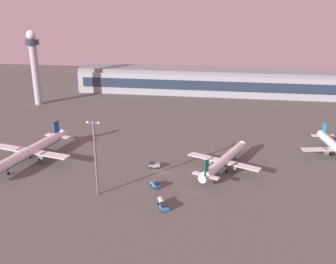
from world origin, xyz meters
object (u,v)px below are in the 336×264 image
object	(u,v)px
fuel_truck	(163,204)
airplane_taxiway_distant	(30,152)
cargo_loader	(155,184)
control_tower	(34,63)
airplane_terminal_side	(224,161)
baggage_tractor	(154,165)
apron_light_west	(95,154)

from	to	relation	value
fuel_truck	airplane_taxiway_distant	bearing A→B (deg)	-49.36
fuel_truck	cargo_loader	distance (m)	14.22
control_tower	airplane_terminal_side	distance (m)	138.60
control_tower	fuel_truck	world-z (taller)	control_tower
control_tower	baggage_tractor	bearing A→B (deg)	-42.79
control_tower	apron_light_west	world-z (taller)	control_tower
control_tower	airplane_terminal_side	xyz separation A→B (m)	(112.96, -77.36, -21.59)
airplane_taxiway_distant	apron_light_west	xyz separation A→B (m)	(35.33, -22.29, 10.72)
airplane_terminal_side	apron_light_west	distance (m)	50.89
cargo_loader	apron_light_west	bearing A→B (deg)	-16.90
airplane_taxiway_distant	fuel_truck	xyz separation A→B (m)	(58.71, -27.91, -2.99)
airplane_terminal_side	cargo_loader	distance (m)	29.98
apron_light_west	fuel_truck	bearing A→B (deg)	-13.50
airplane_taxiway_distant	apron_light_west	distance (m)	43.12
cargo_loader	control_tower	bearing A→B (deg)	-86.52
control_tower	cargo_loader	size ratio (longest dim) A/B	9.93
airplane_terminal_side	fuel_truck	bearing A→B (deg)	-97.50
airplane_taxiway_distant	airplane_terminal_side	xyz separation A→B (m)	(77.56, 3.71, -0.67)
airplane_terminal_side	fuel_truck	xyz separation A→B (m)	(-18.85, -31.62, -2.32)
cargo_loader	airplane_taxiway_distant	bearing A→B (deg)	-54.66
airplane_taxiway_distant	fuel_truck	distance (m)	65.08
cargo_loader	apron_light_west	size ratio (longest dim) A/B	0.17
control_tower	cargo_loader	distance (m)	133.03
fuel_truck	apron_light_west	size ratio (longest dim) A/B	0.25
control_tower	baggage_tractor	size ratio (longest dim) A/B	10.49
airplane_terminal_side	airplane_taxiway_distant	bearing A→B (deg)	-153.96
control_tower	fuel_truck	size ratio (longest dim) A/B	6.67
fuel_truck	airplane_terminal_side	bearing A→B (deg)	-144.73
airplane_taxiway_distant	cargo_loader	size ratio (longest dim) A/B	10.03
baggage_tractor	fuel_truck	world-z (taller)	fuel_truck
cargo_loader	apron_light_west	distance (m)	24.46
airplane_taxiway_distant	apron_light_west	bearing A→B (deg)	160.46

